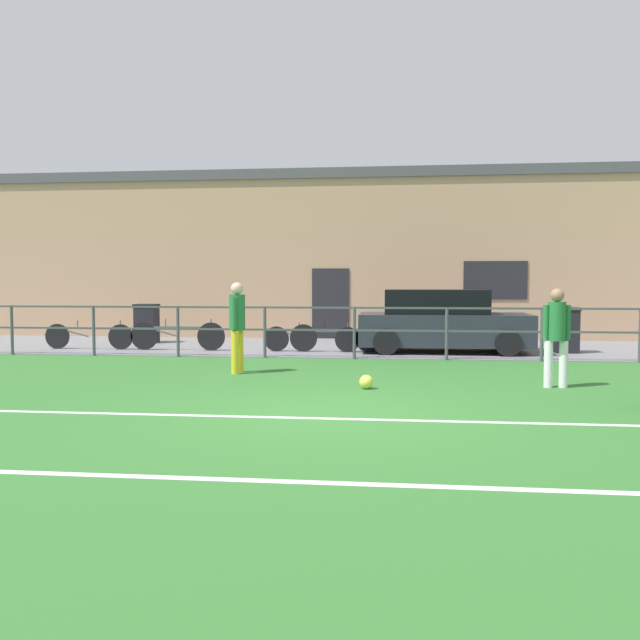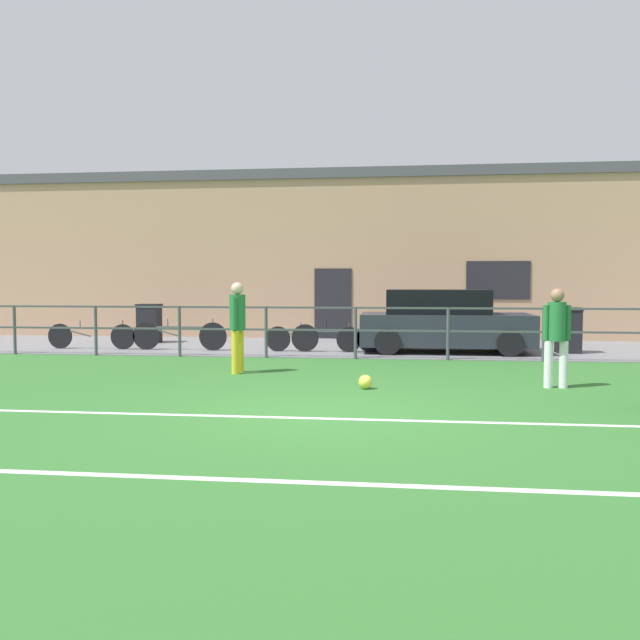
{
  "view_description": "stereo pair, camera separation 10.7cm",
  "coord_description": "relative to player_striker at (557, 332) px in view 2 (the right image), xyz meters",
  "views": [
    {
      "loc": [
        0.84,
        -8.29,
        1.68
      ],
      "look_at": [
        -0.45,
        3.22,
        1.02
      ],
      "focal_mm": 36.66,
      "sensor_mm": 36.0,
      "label": 1
    },
    {
      "loc": [
        0.94,
        -8.28,
        1.68
      ],
      "look_at": [
        -0.45,
        3.22,
        1.02
      ],
      "focal_mm": 36.66,
      "sensor_mm": 36.0,
      "label": 2
    }
  ],
  "objects": [
    {
      "name": "trash_bin_1",
      "position": [
        1.48,
        5.23,
        -0.34
      ],
      "size": [
        0.57,
        0.48,
        1.08
      ],
      "color": "black",
      "rests_on": "pavement_strip"
    },
    {
      "name": "perimeter_fence",
      "position": [
        -3.44,
        3.55,
        -0.15
      ],
      "size": [
        36.07,
        0.07,
        1.15
      ],
      "color": "#474C51",
      "rests_on": "ground"
    },
    {
      "name": "bicycle_parked_3",
      "position": [
        -4.54,
        4.75,
        -0.56
      ],
      "size": [
        2.33,
        0.04,
        0.71
      ],
      "color": "black",
      "rests_on": "pavement_strip"
    },
    {
      "name": "trash_bin_0",
      "position": [
        -9.36,
        6.61,
        -0.34
      ],
      "size": [
        0.61,
        0.52,
        1.07
      ],
      "color": "black",
      "rests_on": "pavement_strip"
    },
    {
      "name": "clubhouse_facade",
      "position": [
        -3.44,
        9.75,
        1.63
      ],
      "size": [
        28.0,
        2.56,
        5.05
      ],
      "color": "tan",
      "rests_on": "ground"
    },
    {
      "name": "field_line_touchline",
      "position": [
        -3.44,
        -2.8,
        -0.9
      ],
      "size": [
        36.0,
        0.11,
        0.0
      ],
      "primitive_type": "cube",
      "color": "white",
      "rests_on": "ground"
    },
    {
      "name": "field_line_hash",
      "position": [
        -3.44,
        -5.38,
        -0.9
      ],
      "size": [
        36.0,
        0.11,
        0.0
      ],
      "primitive_type": "cube",
      "color": "white",
      "rests_on": "ground"
    },
    {
      "name": "parked_car_red",
      "position": [
        -1.44,
        5.1,
        -0.17
      ],
      "size": [
        4.02,
        1.85,
        1.49
      ],
      "color": "#282D38",
      "rests_on": "pavement_strip"
    },
    {
      "name": "player_winger",
      "position": [
        -5.47,
        1.07,
        0.06
      ],
      "size": [
        0.3,
        0.46,
        1.68
      ],
      "rotation": [
        0.0,
        0.0,
        4.63
      ],
      "color": "gold",
      "rests_on": "ground"
    },
    {
      "name": "pavement_strip",
      "position": [
        -3.44,
        6.05,
        -0.89
      ],
      "size": [
        48.0,
        5.0,
        0.02
      ],
      "primitive_type": "cube",
      "color": "slate",
      "rests_on": "ground"
    },
    {
      "name": "bicycle_parked_0",
      "position": [
        -10.15,
        4.75,
        -0.55
      ],
      "size": [
        2.28,
        0.04,
        0.73
      ],
      "color": "black",
      "rests_on": "pavement_strip"
    },
    {
      "name": "bicycle_parked_2",
      "position": [
        -7.86,
        4.75,
        -0.52
      ],
      "size": [
        2.38,
        0.04,
        0.78
      ],
      "color": "black",
      "rests_on": "pavement_strip"
    },
    {
      "name": "bicycle_parked_1",
      "position": [
        -3.95,
        4.75,
        -0.54
      ],
      "size": [
        2.23,
        0.04,
        0.75
      ],
      "color": "black",
      "rests_on": "pavement_strip"
    },
    {
      "name": "player_striker",
      "position": [
        0.0,
        0.0,
        0.0
      ],
      "size": [
        0.43,
        0.28,
        1.59
      ],
      "rotation": [
        0.0,
        0.0,
        3.2
      ],
      "color": "white",
      "rests_on": "ground"
    },
    {
      "name": "ground",
      "position": [
        -3.44,
        -2.45,
        -0.92
      ],
      "size": [
        60.0,
        44.0,
        0.04
      ],
      "primitive_type": "cube",
      "color": "#33702D"
    },
    {
      "name": "soccer_ball_match",
      "position": [
        -3.01,
        -0.48,
        -0.79
      ],
      "size": [
        0.22,
        0.22,
        0.22
      ],
      "primitive_type": "sphere",
      "color": "#E5E04C",
      "rests_on": "ground"
    }
  ]
}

